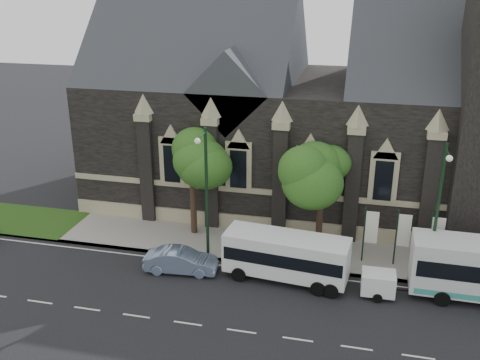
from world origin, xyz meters
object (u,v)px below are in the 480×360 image
(street_lamp_mid, at_px, (206,188))
(sedan, at_px, (181,261))
(box_trailer, at_px, (378,283))
(tree_walk_right, at_px, (326,167))
(banner_flag_right, at_px, (434,237))
(banner_flag_center, at_px, (401,233))
(shuttle_bus, at_px, (287,255))
(tree_walk_left, at_px, (196,159))
(street_lamp_near, at_px, (438,208))
(banner_flag_left, at_px, (369,230))

(street_lamp_mid, xyz_separation_m, sedan, (-1.16, -1.90, -4.35))
(box_trailer, relative_size, sedan, 0.61)
(tree_walk_right, relative_size, banner_flag_right, 1.95)
(tree_walk_right, relative_size, box_trailer, 2.76)
(banner_flag_center, relative_size, shuttle_bus, 0.51)
(banner_flag_right, relative_size, sedan, 0.87)
(tree_walk_left, height_order, street_lamp_mid, street_lamp_mid)
(street_lamp_near, xyz_separation_m, banner_flag_center, (-1.71, 1.91, -2.73))
(tree_walk_left, xyz_separation_m, street_lamp_near, (15.80, -3.61, -0.62))
(street_lamp_mid, bearing_deg, banner_flag_left, 10.50)
(banner_flag_right, relative_size, shuttle_bus, 0.51)
(tree_walk_left, bearing_deg, banner_flag_left, -8.02)
(banner_flag_left, distance_m, sedan, 12.17)
(sedan, bearing_deg, banner_flag_left, -77.20)
(tree_walk_right, relative_size, banner_flag_left, 1.95)
(banner_flag_left, xyz_separation_m, banner_flag_center, (2.00, 0.00, 0.00))
(street_lamp_near, height_order, banner_flag_center, street_lamp_near)
(tree_walk_right, xyz_separation_m, banner_flag_right, (7.08, -1.71, -3.43))
(banner_flag_left, bearing_deg, street_lamp_near, -27.18)
(banner_flag_center, distance_m, sedan, 14.07)
(sedan, bearing_deg, street_lamp_near, -88.45)
(banner_flag_left, distance_m, box_trailer, 4.15)
(banner_flag_left, bearing_deg, sedan, -161.59)
(tree_walk_right, height_order, banner_flag_center, tree_walk_right)
(tree_walk_left, xyz_separation_m, banner_flag_left, (12.08, -1.70, -3.35))
(street_lamp_near, relative_size, street_lamp_mid, 1.00)
(shuttle_bus, relative_size, box_trailer, 2.76)
(street_lamp_mid, height_order, banner_flag_center, street_lamp_mid)
(street_lamp_near, xyz_separation_m, shuttle_bus, (-8.53, -1.27, -3.42))
(banner_flag_left, height_order, sedan, banner_flag_left)
(street_lamp_mid, xyz_separation_m, banner_flag_right, (14.29, 1.91, -2.73))
(street_lamp_mid, bearing_deg, tree_walk_right, 26.65)
(sedan, bearing_deg, banner_flag_right, -81.75)
(street_lamp_near, bearing_deg, street_lamp_mid, 180.00)
(shuttle_bus, height_order, sedan, shuttle_bus)
(banner_flag_center, bearing_deg, box_trailer, -108.70)
(street_lamp_mid, bearing_deg, tree_walk_left, 116.47)
(banner_flag_right, bearing_deg, banner_flag_center, 180.00)
(tree_walk_right, xyz_separation_m, banner_flag_center, (5.08, -1.71, -3.43))
(banner_flag_center, bearing_deg, tree_walk_left, 173.11)
(banner_flag_right, bearing_deg, box_trailer, -130.87)
(tree_walk_right, relative_size, street_lamp_near, 0.87)
(tree_walk_left, relative_size, street_lamp_near, 0.85)
(street_lamp_near, distance_m, street_lamp_mid, 14.00)
(tree_walk_left, bearing_deg, sedan, -83.40)
(tree_walk_right, distance_m, banner_flag_center, 6.36)
(banner_flag_center, distance_m, box_trailer, 4.29)
(banner_flag_right, bearing_deg, sedan, -166.15)
(street_lamp_mid, distance_m, shuttle_bus, 6.57)
(tree_walk_left, xyz_separation_m, banner_flag_right, (16.08, -1.70, -3.35))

